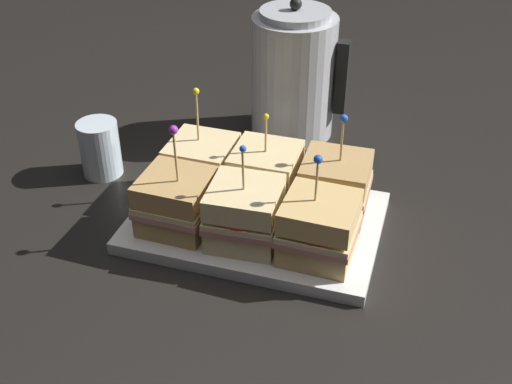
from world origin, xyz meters
The scene contains 10 objects.
ground_plane centered at (0.00, 0.00, 0.00)m, with size 6.00×6.00×0.00m, color black.
serving_platter centered at (0.00, 0.00, 0.01)m, with size 0.35×0.24×0.02m.
sandwich_front_left centered at (-0.10, -0.05, 0.06)m, with size 0.10×0.10×0.16m.
sandwich_front_center centered at (0.00, -0.05, 0.06)m, with size 0.10×0.10×0.15m.
sandwich_front_right centered at (0.10, -0.05, 0.06)m, with size 0.10×0.10×0.15m.
sandwich_back_left centered at (-0.10, 0.05, 0.06)m, with size 0.10×0.10×0.16m.
sandwich_back_center centered at (0.00, 0.05, 0.06)m, with size 0.10×0.10×0.14m.
sandwich_back_right centered at (0.10, 0.05, 0.06)m, with size 0.10×0.10×0.16m.
kettle_steel centered at (-0.02, 0.29, 0.11)m, with size 0.17×0.14×0.24m.
drinking_glass centered at (-0.28, 0.07, 0.05)m, with size 0.06×0.06×0.09m.
Camera 1 is at (0.22, -0.70, 0.57)m, focal length 45.00 mm.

